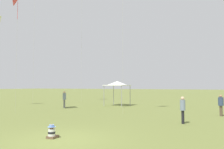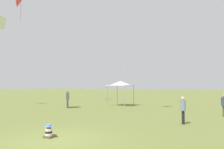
{
  "view_description": "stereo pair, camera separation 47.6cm",
  "coord_description": "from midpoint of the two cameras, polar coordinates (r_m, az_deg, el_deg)",
  "views": [
    {
      "loc": [
        5.89,
        -7.18,
        2.2
      ],
      "look_at": [
        -0.16,
        5.06,
        2.93
      ],
      "focal_mm": 35.0,
      "sensor_mm": 36.0,
      "label": 1
    },
    {
      "loc": [
        6.31,
        -6.96,
        2.2
      ],
      "look_at": [
        -0.16,
        5.06,
        2.93
      ],
      "focal_mm": 35.0,
      "sensor_mm": 36.0,
      "label": 2
    }
  ],
  "objects": [
    {
      "name": "ground_plane",
      "position": [
        9.59,
        -14.7,
        -16.23
      ],
      "size": [
        300.0,
        300.0,
        0.0
      ],
      "primitive_type": "plane",
      "color": "olive"
    },
    {
      "name": "seated_toddler",
      "position": [
        9.94,
        -16.79,
        -14.26
      ],
      "size": [
        0.4,
        0.49,
        0.58
      ],
      "rotation": [
        0.0,
        0.0,
        0.09
      ],
      "color": "brown",
      "rests_on": "ground"
    },
    {
      "name": "person_standing_0",
      "position": [
        17.95,
        25.88,
        -6.83
      ],
      "size": [
        0.5,
        0.5,
        1.57
      ],
      "rotation": [
        0.0,
        0.0,
        5.18
      ],
      "color": "brown",
      "rests_on": "ground"
    },
    {
      "name": "person_standing_1",
      "position": [
        13.51,
        17.02,
        -8.21
      ],
      "size": [
        0.36,
        0.36,
        1.59
      ],
      "rotation": [
        0.0,
        0.0,
        4.5
      ],
      "color": "black",
      "rests_on": "ground"
    },
    {
      "name": "person_standing_2",
      "position": [
        22.8,
        -12.93,
        -5.94
      ],
      "size": [
        0.48,
        0.48,
        1.71
      ],
      "rotation": [
        0.0,
        0.0,
        5.55
      ],
      "color": "slate",
      "rests_on": "ground"
    },
    {
      "name": "canopy_tent",
      "position": [
        24.67,
        0.83,
        -2.4
      ],
      "size": [
        2.56,
        2.56,
        2.77
      ],
      "rotation": [
        0.0,
        0.0,
        -0.06
      ],
      "color": "white",
      "rests_on": "ground"
    }
  ]
}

